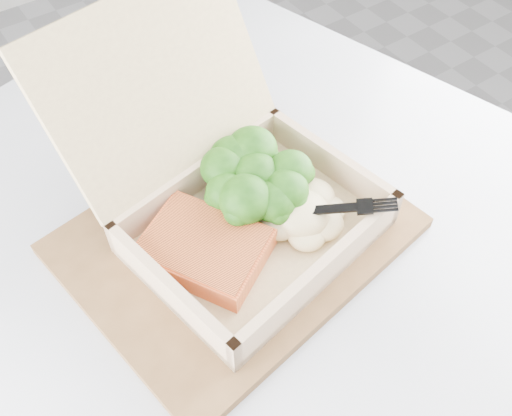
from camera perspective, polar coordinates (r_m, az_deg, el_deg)
cafe_table at (r=0.76m, az=-3.07°, el=-14.29°), size 1.05×1.05×0.75m
serving_tray at (r=0.61m, az=-2.05°, el=-2.80°), size 0.37×0.32×0.01m
takeout_container at (r=0.58m, az=-3.21°, el=2.76°), size 0.29×0.32×0.21m
salmon_fillet at (r=0.57m, az=-5.17°, el=-4.05°), size 0.14×0.15×0.02m
broccoli_pile at (r=0.60m, az=0.03°, el=2.66°), size 0.13×0.13×0.05m
mashed_potatoes at (r=0.59m, az=4.62°, el=-0.56°), size 0.10×0.08×0.03m
plastic_fork at (r=0.57m, az=3.48°, el=-0.20°), size 0.12×0.10×0.02m
receipt at (r=0.72m, az=-10.70°, el=6.24°), size 0.08×0.14×0.00m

